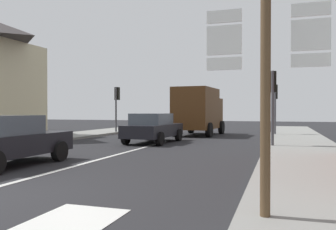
{
  "coord_description": "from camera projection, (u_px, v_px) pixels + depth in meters",
  "views": [
    {
      "loc": [
        5.64,
        -5.06,
        1.6
      ],
      "look_at": [
        0.79,
        10.1,
        1.41
      ],
      "focal_mm": 37.55,
      "sensor_mm": 36.0,
      "label": 1
    }
  ],
  "objects": [
    {
      "name": "sidewalk_left",
      "position": [
        3.0,
        144.0,
        16.17
      ],
      "size": [
        3.02,
        44.0,
        0.14
      ],
      "primitive_type": "cube",
      "color": "gray",
      "rests_on": "ground"
    },
    {
      "name": "sedan_far",
      "position": [
        153.0,
        128.0,
        17.55
      ],
      "size": [
        2.1,
        4.27,
        1.47
      ],
      "color": "black",
      "rests_on": "ground"
    },
    {
      "name": "traffic_light_near_right",
      "position": [
        273.0,
        91.0,
        14.92
      ],
      "size": [
        0.3,
        0.49,
        3.29
      ],
      "color": "#47474C",
      "rests_on": "ground"
    },
    {
      "name": "ground_plane",
      "position": [
        151.0,
        146.0,
        16.08
      ],
      "size": [
        80.0,
        80.0,
        0.0
      ],
      "primitive_type": "plane",
      "color": "#232326"
    },
    {
      "name": "lane_centre_stripe",
      "position": [
        111.0,
        156.0,
        12.27
      ],
      "size": [
        0.16,
        12.0,
        0.01
      ],
      "primitive_type": "cube",
      "color": "silver",
      "rests_on": "ground"
    },
    {
      "name": "delivery_truck",
      "position": [
        198.0,
        110.0,
        22.86
      ],
      "size": [
        2.72,
        5.11,
        3.05
      ],
      "color": "#4C2D14",
      "rests_on": "ground"
    },
    {
      "name": "lane_turn_arrow",
      "position": [
        58.0,
        228.0,
        4.76
      ],
      "size": [
        1.2,
        2.2,
        0.01
      ],
      "primitive_type": "cube",
      "color": "silver",
      "rests_on": "ground"
    },
    {
      "name": "sedan_near",
      "position": [
        4.0,
        140.0,
        10.03
      ],
      "size": [
        1.97,
        4.2,
        1.47
      ],
      "color": "black",
      "rests_on": "ground"
    },
    {
      "name": "route_sign_post",
      "position": [
        265.0,
        88.0,
        4.85
      ],
      "size": [
        1.66,
        0.14,
        3.2
      ],
      "color": "brown",
      "rests_on": "ground"
    },
    {
      "name": "sidewalk_right",
      "position": [
        307.0,
        155.0,
        12.18
      ],
      "size": [
        3.02,
        44.0,
        0.14
      ],
      "primitive_type": "cube",
      "color": "gray",
      "rests_on": "ground"
    },
    {
      "name": "traffic_light_far_left",
      "position": [
        117.0,
        99.0,
        24.72
      ],
      "size": [
        0.3,
        0.49,
        3.27
      ],
      "color": "#47474C",
      "rests_on": "ground"
    },
    {
      "name": "traffic_light_far_right",
      "position": [
        275.0,
        98.0,
        22.13
      ],
      "size": [
        0.3,
        0.49,
        3.25
      ],
      "color": "#47474C",
      "rests_on": "ground"
    }
  ]
}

